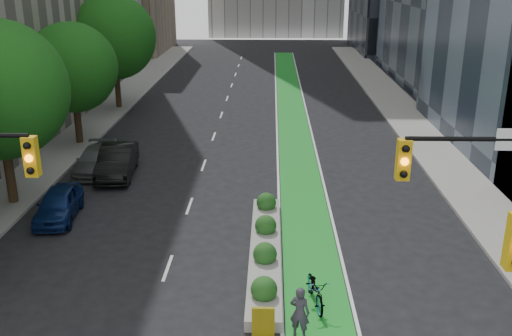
# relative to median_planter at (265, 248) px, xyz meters

# --- Properties ---
(sidewalk_left) EXTENTS (3.60, 90.00, 0.15)m
(sidewalk_left) POSITION_rel_median_planter_xyz_m (-13.00, 17.96, -0.30)
(sidewalk_left) COLOR gray
(sidewalk_left) RESTS_ON ground
(sidewalk_right) EXTENTS (3.60, 90.00, 0.15)m
(sidewalk_right) POSITION_rel_median_planter_xyz_m (10.60, 17.96, -0.30)
(sidewalk_right) COLOR gray
(sidewalk_right) RESTS_ON ground
(bike_lane_paint) EXTENTS (2.20, 70.00, 0.01)m
(bike_lane_paint) POSITION_rel_median_planter_xyz_m (1.80, 22.96, -0.37)
(bike_lane_paint) COLOR #198D25
(bike_lane_paint) RESTS_ON ground
(tree_midfar) EXTENTS (5.60, 5.60, 7.76)m
(tree_midfar) POSITION_rel_median_planter_xyz_m (-12.20, 14.96, 4.57)
(tree_midfar) COLOR black
(tree_midfar) RESTS_ON ground
(tree_far) EXTENTS (6.60, 6.60, 9.00)m
(tree_far) POSITION_rel_median_planter_xyz_m (-12.20, 24.96, 5.32)
(tree_far) COLOR black
(tree_far) RESTS_ON ground
(median_planter) EXTENTS (1.20, 10.26, 1.10)m
(median_planter) POSITION_rel_median_planter_xyz_m (0.00, 0.00, 0.00)
(median_planter) COLOR gray
(median_planter) RESTS_ON ground
(bicycle) EXTENTS (1.06, 2.21, 1.11)m
(bicycle) POSITION_rel_median_planter_xyz_m (1.74, -3.33, 0.18)
(bicycle) COLOR gray
(bicycle) RESTS_ON ground
(cyclist) EXTENTS (0.73, 0.59, 1.72)m
(cyclist) POSITION_rel_median_planter_xyz_m (1.11, -5.16, 0.49)
(cyclist) COLOR #322F39
(cyclist) RESTS_ON ground
(parked_car_left_near) EXTENTS (2.04, 4.21, 1.39)m
(parked_car_left_near) POSITION_rel_median_planter_xyz_m (-9.40, 3.40, 0.32)
(parked_car_left_near) COLOR navy
(parked_car_left_near) RESTS_ON ground
(parked_car_left_mid) EXTENTS (2.25, 5.19, 1.66)m
(parked_car_left_mid) POSITION_rel_median_planter_xyz_m (-8.22, 9.16, 0.46)
(parked_car_left_mid) COLOR black
(parked_car_left_mid) RESTS_ON ground
(parked_car_left_far) EXTENTS (2.13, 4.64, 1.31)m
(parked_car_left_far) POSITION_rel_median_planter_xyz_m (-9.62, 9.77, 0.28)
(parked_car_left_far) COLOR #505455
(parked_car_left_far) RESTS_ON ground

